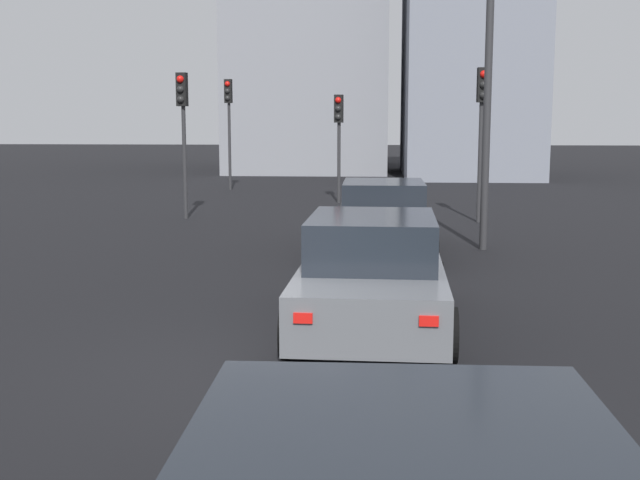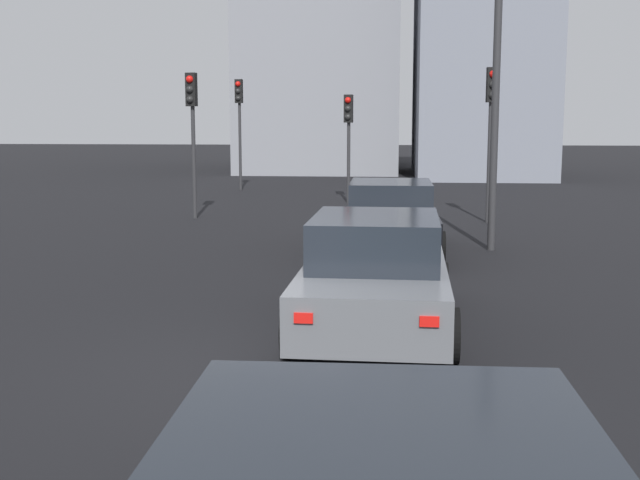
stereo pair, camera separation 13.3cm
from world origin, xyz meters
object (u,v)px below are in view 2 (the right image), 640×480
car_black_left_lead (390,217)px  traffic_light_near_right (239,111)px  traffic_light_far_left (348,125)px  traffic_light_near_left (491,112)px  car_grey_left_second (376,274)px  street_lamp_kerbside (497,54)px  traffic_light_far_right (192,114)px

car_black_left_lead → traffic_light_near_right: traffic_light_near_right is taller
traffic_light_far_left → traffic_light_near_left: bearing=48.0°
car_grey_left_second → street_lamp_kerbside: bearing=-17.6°
traffic_light_far_left → traffic_light_near_right: bearing=-127.5°
car_black_left_lead → traffic_light_far_right: traffic_light_far_right is taller
traffic_light_near_right → traffic_light_far_left: bearing=49.8°
car_grey_left_second → traffic_light_far_left: (16.06, 1.18, 1.82)m
car_black_left_lead → street_lamp_kerbside: 3.99m
traffic_light_near_left → street_lamp_kerbside: bearing=-10.7°
traffic_light_near_left → traffic_light_far_left: bearing=-144.8°
traffic_light_near_left → traffic_light_far_right: size_ratio=1.02×
traffic_light_far_left → traffic_light_far_right: size_ratio=0.89×
traffic_light_near_left → street_lamp_kerbside: (-4.57, 0.48, 1.14)m
car_grey_left_second → traffic_light_near_left: traffic_light_near_left is taller
car_black_left_lead → traffic_light_near_right: size_ratio=1.13×
traffic_light_near_right → street_lamp_kerbside: (-13.92, -7.97, 1.01)m
traffic_light_far_left → traffic_light_far_right: (-4.57, 4.06, 0.32)m
traffic_light_near_left → traffic_light_far_left: traffic_light_near_left is taller
street_lamp_kerbside → traffic_light_near_left: bearing=-6.1°
car_black_left_lead → traffic_light_far_right: bearing=46.6°
street_lamp_kerbside → car_grey_left_second: bearing=160.9°
traffic_light_near_right → car_black_left_lead: bearing=27.7°
traffic_light_near_right → street_lamp_kerbside: street_lamp_kerbside is taller
car_grey_left_second → traffic_light_far_left: bearing=5.7°
traffic_light_near_right → car_grey_left_second: bearing=20.7°
car_grey_left_second → traffic_light_near_left: (11.28, -2.81, 2.20)m
traffic_light_far_left → street_lamp_kerbside: 10.11m
traffic_light_near_right → traffic_light_far_left: traffic_light_near_right is taller
street_lamp_kerbside → traffic_light_far_left: bearing=20.6°
car_black_left_lead → traffic_light_far_left: (9.73, 1.38, 1.84)m
car_black_left_lead → traffic_light_far_right: size_ratio=1.21×
car_black_left_lead → traffic_light_near_right: bearing=22.3°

